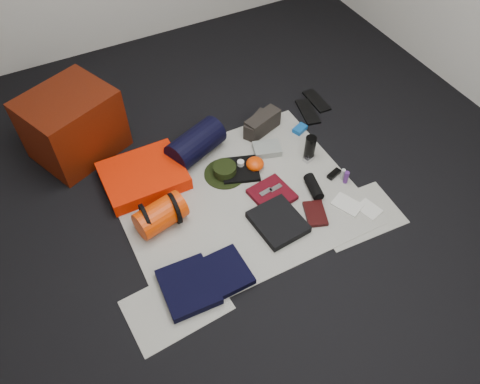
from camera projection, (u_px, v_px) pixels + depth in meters
name	position (u px, v px, depth m)	size (l,w,h in m)	color
floor	(239.00, 200.00, 3.29)	(4.50, 4.50, 0.02)	black
newspaper_mat	(239.00, 199.00, 3.28)	(1.60, 1.30, 0.01)	beige
newspaper_sheet_front_left	(176.00, 305.00, 2.76)	(0.58, 0.40, 0.00)	beige
newspaper_sheet_front_right	(357.00, 215.00, 3.18)	(0.58, 0.40, 0.00)	beige
red_cabinet	(73.00, 125.00, 3.40)	(0.60, 0.50, 0.50)	#531406
sleeping_pad	(143.00, 176.00, 3.34)	(0.57, 0.46, 0.10)	#F82502
stuff_sack	(161.00, 215.00, 3.06)	(0.19, 0.19, 0.33)	#E43903
sack_strap_left	(146.00, 220.00, 3.02)	(0.22, 0.22, 0.03)	black
sack_strap_right	(175.00, 208.00, 3.08)	(0.22, 0.22, 0.03)	black
navy_duffel	(196.00, 144.00, 3.46)	(0.23, 0.23, 0.44)	black
boonie_brim	(225.00, 174.00, 3.42)	(0.31, 0.31, 0.01)	black
boonie_crown	(225.00, 170.00, 3.39)	(0.17, 0.17, 0.07)	black
hiking_boot_left	(257.00, 125.00, 3.67)	(0.26, 0.10, 0.13)	#292520
hiking_boot_right	(263.00, 123.00, 3.66)	(0.31, 0.11, 0.15)	#292520
flip_flop_left	(308.00, 112.00, 3.86)	(0.11, 0.31, 0.02)	black
flip_flop_right	(316.00, 101.00, 3.96)	(0.11, 0.30, 0.02)	black
trousers_navy_a	(188.00, 287.00, 2.80)	(0.31, 0.35, 0.06)	black
trousers_navy_b	(226.00, 272.00, 2.87)	(0.26, 0.30, 0.05)	black
trousers_charcoal	(278.00, 222.00, 3.11)	(0.30, 0.34, 0.05)	black
black_tshirt	(240.00, 170.00, 3.43)	(0.27, 0.25, 0.03)	black
red_shirt	(272.00, 194.00, 3.27)	(0.27, 0.27, 0.04)	#520812
orange_stuff_sack	(255.00, 164.00, 3.43)	(0.13, 0.13, 0.09)	#E43903
first_aid_pouch	(267.00, 149.00, 3.55)	(0.20, 0.15, 0.05)	gray
water_bottle	(310.00, 148.00, 3.45)	(0.08, 0.08, 0.20)	black
speaker	(314.00, 187.00, 3.29)	(0.08, 0.08, 0.20)	black
compact_camera	(309.00, 158.00, 3.50)	(0.09, 0.05, 0.03)	silver
cyan_case	(300.00, 129.00, 3.71)	(0.11, 0.07, 0.04)	#1053A4
toiletry_purple	(346.00, 177.00, 3.33)	(0.03, 0.03, 0.10)	#4D226D
toiletry_clear	(343.00, 174.00, 3.36)	(0.03, 0.03, 0.09)	#ADB2AD
paperback_book	(315.00, 214.00, 3.17)	(0.13, 0.21, 0.03)	black
map_booklet	(347.00, 204.00, 3.23)	(0.13, 0.19, 0.01)	silver
map_printout	(369.00, 209.00, 3.21)	(0.12, 0.16, 0.01)	silver
sunglasses	(334.00, 174.00, 3.40)	(0.11, 0.05, 0.03)	black
key_cluster	(184.00, 309.00, 2.73)	(0.08, 0.08, 0.01)	silver
tape_roll	(241.00, 163.00, 3.43)	(0.05, 0.05, 0.04)	silver
energy_bar_a	(266.00, 192.00, 3.25)	(0.10, 0.04, 0.01)	silver
energy_bar_b	(276.00, 188.00, 3.28)	(0.10, 0.04, 0.01)	silver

